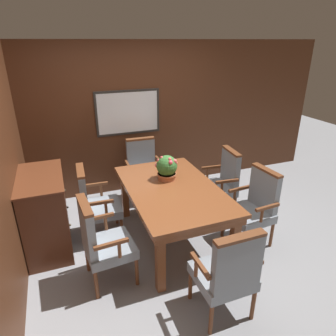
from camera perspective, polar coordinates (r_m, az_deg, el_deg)
The scene contains 12 objects.
ground_plane at distance 4.00m, azimuth 0.12°, elevation -14.27°, with size 14.00×14.00×0.00m, color gray.
wall_back at distance 5.02m, azimuth -7.21°, elevation 9.07°, with size 7.20×0.08×2.45m.
wall_left at distance 3.25m, azimuth -29.14°, elevation -1.75°, with size 0.06×7.20×2.45m.
dining_table at distance 3.74m, azimuth 0.82°, elevation -5.01°, with size 1.08×1.76×0.76m.
chair_left_near at distance 3.27m, azimuth -12.60°, elevation -13.25°, with size 0.53×0.58×0.99m.
chair_right_far at distance 4.49m, azimuth 10.16°, elevation -2.36°, with size 0.54×0.58×0.99m.
chair_head_far at distance 4.88m, azimuth -4.78°, elevation 0.07°, with size 0.57×0.51×0.99m.
chair_head_near at distance 2.89m, azimuth 11.33°, elevation -18.75°, with size 0.56×0.50×0.99m.
chair_left_far at distance 3.98m, azimuth -13.86°, elevation -6.22°, with size 0.52×0.57×0.99m.
chair_right_near at distance 3.95m, azimuth 16.17°, elevation -6.73°, with size 0.53×0.58×0.99m.
potted_plant at distance 3.85m, azimuth -0.22°, elevation 0.08°, with size 0.29×0.27×0.32m.
sideboard_cabinet at distance 4.00m, azimuth -22.24°, elevation -7.82°, with size 0.53×1.01×0.97m.
Camera 1 is at (-1.14, -2.97, 2.43)m, focal length 32.00 mm.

